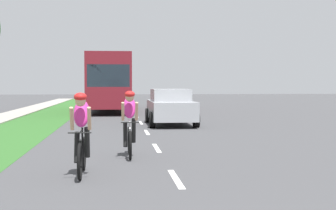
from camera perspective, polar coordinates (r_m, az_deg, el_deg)
ground_plane at (r=22.11m, az=-3.23°, el=-2.04°), size 120.00×120.00×0.00m
grass_verge at (r=22.38m, az=-15.35°, el=-2.06°), size 2.72×70.00×0.01m
lane_markings_center at (r=26.10m, az=-3.66°, el=-1.34°), size 0.12×53.49×0.01m
cyclist_lead at (r=9.39m, az=-10.08°, el=-3.23°), size 0.42×1.72×1.58m
cyclist_trailing at (r=11.63m, az=-4.52°, el=-2.10°), size 0.42×1.72×1.58m
sedan_silver at (r=20.71m, az=0.31°, el=-0.20°), size 1.98×4.30×1.52m
bus_maroon at (r=31.73m, az=-6.82°, el=2.90°), size 2.78×11.60×3.48m
pickup_dark_green at (r=50.44m, az=-6.42°, el=1.43°), size 2.22×5.10×1.64m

